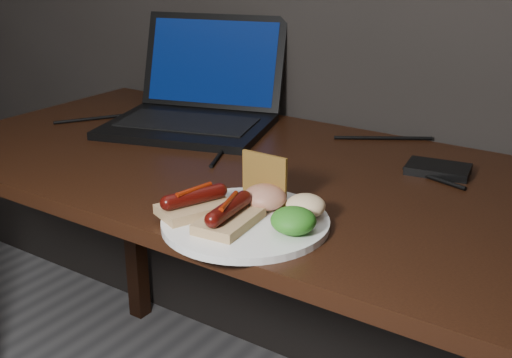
{
  "coord_description": "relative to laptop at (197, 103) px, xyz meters",
  "views": [
    {
      "loc": [
        0.7,
        0.37,
        1.19
      ],
      "look_at": [
        0.16,
        1.16,
        0.82
      ],
      "focal_mm": 45.0,
      "sensor_mm": 36.0,
      "label": 1
    }
  ],
  "objects": [
    {
      "name": "desk",
      "position": [
        0.27,
        -0.17,
        -0.14
      ],
      "size": [
        1.4,
        0.7,
        0.75
      ],
      "color": "black",
      "rests_on": "ground"
    },
    {
      "name": "laptop",
      "position": [
        0.0,
        0.0,
        0.0
      ],
      "size": [
        0.46,
        0.46,
        0.25
      ],
      "color": "black",
      "rests_on": "desk"
    },
    {
      "name": "hard_drive",
      "position": [
        0.61,
        -0.01,
        -0.04
      ],
      "size": [
        0.13,
        0.1,
        0.02
      ],
      "primitive_type": "cube",
      "rotation": [
        0.0,
        0.0,
        0.16
      ],
      "color": "black",
      "rests_on": "desk"
    },
    {
      "name": "desk_cables",
      "position": [
        0.23,
        -0.04,
        -0.05
      ],
      "size": [
        0.97,
        0.43,
        0.01
      ],
      "color": "black",
      "rests_on": "desk"
    },
    {
      "name": "plate",
      "position": [
        0.44,
        -0.42,
        -0.04
      ],
      "size": [
        0.31,
        0.31,
        0.01
      ],
      "primitive_type": "cylinder",
      "rotation": [
        0.0,
        0.0,
        -0.18
      ],
      "color": "white",
      "rests_on": "desk"
    },
    {
      "name": "bread_sausage_left",
      "position": [
        0.35,
        -0.45,
        -0.02
      ],
      "size": [
        0.11,
        0.13,
        0.04
      ],
      "color": "tan",
      "rests_on": "plate"
    },
    {
      "name": "bread_sausage_center",
      "position": [
        0.43,
        -0.45,
        -0.02
      ],
      "size": [
        0.08,
        0.12,
        0.04
      ],
      "color": "tan",
      "rests_on": "plate"
    },
    {
      "name": "crispbread",
      "position": [
        0.42,
        -0.34,
        0.0
      ],
      "size": [
        0.09,
        0.01,
        0.08
      ],
      "primitive_type": "cube",
      "color": "olive",
      "rests_on": "plate"
    },
    {
      "name": "salad_greens",
      "position": [
        0.52,
        -0.42,
        -0.02
      ],
      "size": [
        0.07,
        0.07,
        0.04
      ],
      "primitive_type": "ellipsoid",
      "color": "#1D6213",
      "rests_on": "plate"
    },
    {
      "name": "salsa_mound",
      "position": [
        0.44,
        -0.37,
        -0.02
      ],
      "size": [
        0.07,
        0.07,
        0.04
      ],
      "primitive_type": "ellipsoid",
      "color": "maroon",
      "rests_on": "plate"
    },
    {
      "name": "coleslaw_mound",
      "position": [
        0.51,
        -0.36,
        -0.02
      ],
      "size": [
        0.06,
        0.06,
        0.04
      ],
      "primitive_type": "ellipsoid",
      "color": "white",
      "rests_on": "plate"
    }
  ]
}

